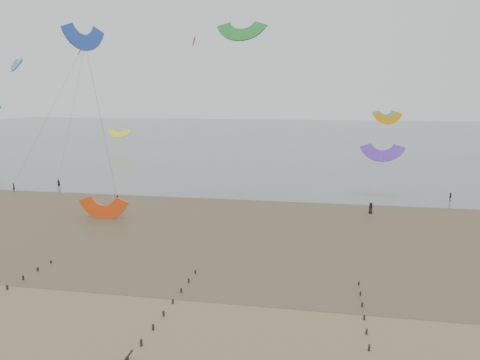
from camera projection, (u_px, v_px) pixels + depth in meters
name	position (u px, v px, depth m)	size (l,w,h in m)	color
ground	(116.00, 320.00, 42.06)	(500.00, 500.00, 0.00)	brown
sea_and_shore	(186.00, 219.00, 76.06)	(500.00, 665.00, 0.03)	#475654
kitesurfer_lead	(14.00, 187.00, 98.09)	(0.62, 0.41, 1.70)	black
kitesurfers	(321.00, 201.00, 85.03)	(116.48, 24.26, 1.90)	black
grounded_kite	(104.00, 218.00, 76.81)	(7.17, 3.75, 5.46)	#FF4B10
kites_airborne	(202.00, 88.00, 126.91)	(227.49, 125.95, 43.25)	#0E8B77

